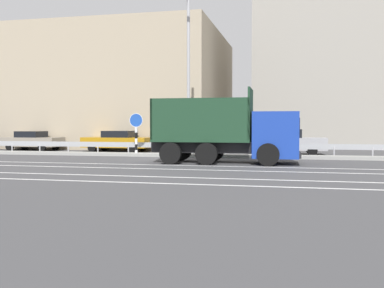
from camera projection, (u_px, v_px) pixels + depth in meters
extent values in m
plane|color=#424244|center=(158.00, 160.00, 24.10)|extent=(320.00, 320.00, 0.00)
cube|color=silver|center=(218.00, 166.00, 20.35)|extent=(60.90, 0.16, 0.01)
cube|color=silver|center=(211.00, 170.00, 18.59)|extent=(60.90, 0.16, 0.01)
cube|color=silver|center=(197.00, 178.00, 15.88)|extent=(60.90, 0.16, 0.01)
cube|color=silver|center=(186.00, 184.00, 14.21)|extent=(60.90, 0.16, 0.01)
cube|color=gray|center=(171.00, 155.00, 26.55)|extent=(33.49, 1.10, 0.18)
cube|color=#9EA0A5|center=(176.00, 145.00, 27.70)|extent=(60.90, 0.04, 0.32)
cylinder|color=#ADADB2|center=(12.00, 148.00, 30.25)|extent=(0.09, 0.09, 0.62)
cylinder|color=#ADADB2|center=(40.00, 148.00, 29.79)|extent=(0.09, 0.09, 0.62)
cylinder|color=#ADADB2|center=(68.00, 149.00, 29.33)|extent=(0.09, 0.09, 0.62)
cylinder|color=#ADADB2|center=(98.00, 149.00, 28.87)|extent=(0.09, 0.09, 0.62)
cylinder|color=#ADADB2|center=(128.00, 150.00, 28.41)|extent=(0.09, 0.09, 0.62)
cylinder|color=#ADADB2|center=(160.00, 150.00, 27.95)|extent=(0.09, 0.09, 0.62)
cylinder|color=#ADADB2|center=(192.00, 150.00, 27.49)|extent=(0.09, 0.09, 0.62)
cylinder|color=#ADADB2|center=(226.00, 151.00, 27.03)|extent=(0.09, 0.09, 0.62)
cylinder|color=#ADADB2|center=(261.00, 151.00, 26.57)|extent=(0.09, 0.09, 0.62)
cylinder|color=#ADADB2|center=(297.00, 152.00, 26.11)|extent=(0.09, 0.09, 0.62)
cylinder|color=#ADADB2|center=(334.00, 152.00, 25.65)|extent=(0.09, 0.09, 0.62)
cylinder|color=#ADADB2|center=(373.00, 153.00, 25.19)|extent=(0.09, 0.09, 0.62)
cube|color=#19389E|center=(276.00, 135.00, 21.56)|extent=(2.19, 2.51, 2.18)
cube|color=black|center=(299.00, 127.00, 21.33)|extent=(0.08, 2.12, 0.82)
cube|color=black|center=(299.00, 154.00, 21.38)|extent=(0.16, 2.41, 0.24)
cube|color=black|center=(203.00, 147.00, 22.28)|extent=(5.00, 1.48, 0.53)
cube|color=#193823|center=(203.00, 140.00, 22.27)|extent=(4.83, 2.48, 0.12)
cube|color=#193823|center=(207.00, 119.00, 23.33)|extent=(4.77, 0.22, 1.97)
cube|color=#193823|center=(199.00, 119.00, 21.11)|extent=(4.77, 0.22, 1.97)
cube|color=#193823|center=(250.00, 114.00, 21.75)|extent=(0.16, 2.37, 2.47)
cube|color=#193823|center=(158.00, 119.00, 22.68)|extent=(0.16, 2.37, 1.97)
cylinder|color=black|center=(270.00, 151.00, 22.84)|extent=(1.05, 0.35, 1.04)
cylinder|color=black|center=(268.00, 155.00, 20.48)|extent=(1.05, 0.35, 1.04)
cylinder|color=black|center=(214.00, 151.00, 23.40)|extent=(1.05, 0.35, 1.04)
cylinder|color=black|center=(206.00, 154.00, 21.04)|extent=(1.05, 0.35, 1.04)
cylinder|color=black|center=(182.00, 150.00, 23.74)|extent=(1.05, 0.35, 1.04)
cylinder|color=black|center=(170.00, 153.00, 21.38)|extent=(1.05, 0.35, 1.04)
cylinder|color=white|center=(136.00, 153.00, 27.03)|extent=(0.16, 0.16, 0.35)
cylinder|color=black|center=(136.00, 147.00, 27.01)|extent=(0.16, 0.16, 0.35)
cylinder|color=white|center=(136.00, 141.00, 27.00)|extent=(0.16, 0.16, 0.35)
cylinder|color=black|center=(136.00, 135.00, 26.98)|extent=(0.16, 0.16, 0.35)
cylinder|color=white|center=(136.00, 130.00, 26.97)|extent=(0.16, 0.16, 0.35)
cylinder|color=#1E4CB2|center=(136.00, 120.00, 26.94)|extent=(0.78, 0.03, 0.78)
cylinder|color=white|center=(136.00, 120.00, 26.94)|extent=(0.84, 0.02, 0.84)
cylinder|color=#ADADB2|center=(188.00, 73.00, 25.92)|extent=(0.18, 0.18, 9.71)
cube|color=gray|center=(33.00, 142.00, 32.92)|extent=(4.41, 1.97, 0.66)
cube|color=black|center=(31.00, 134.00, 32.93)|extent=(1.89, 1.64, 0.45)
cylinder|color=black|center=(55.00, 146.00, 33.38)|extent=(0.61, 0.23, 0.60)
cylinder|color=black|center=(42.00, 147.00, 31.77)|extent=(0.61, 0.23, 0.60)
cylinder|color=black|center=(24.00, 146.00, 34.10)|extent=(0.61, 0.23, 0.60)
cylinder|color=black|center=(10.00, 147.00, 32.49)|extent=(0.61, 0.23, 0.60)
cube|color=#B27A14|center=(118.00, 142.00, 31.47)|extent=(4.94, 2.23, 0.70)
cube|color=black|center=(120.00, 134.00, 31.40)|extent=(2.13, 1.83, 0.46)
cylinder|color=black|center=(92.00, 148.00, 31.02)|extent=(0.61, 0.24, 0.60)
cylinder|color=black|center=(105.00, 146.00, 32.78)|extent=(0.61, 0.24, 0.60)
cylinder|color=black|center=(132.00, 148.00, 30.18)|extent=(0.61, 0.24, 0.60)
cylinder|color=black|center=(143.00, 147.00, 31.94)|extent=(0.61, 0.24, 0.60)
cube|color=navy|center=(193.00, 144.00, 30.15)|extent=(4.13, 1.84, 0.59)
cube|color=black|center=(191.00, 137.00, 30.16)|extent=(1.75, 1.60, 0.38)
cylinder|color=black|center=(214.00, 148.00, 30.69)|extent=(0.60, 0.21, 0.60)
cylinder|color=black|center=(209.00, 149.00, 29.04)|extent=(0.60, 0.21, 0.60)
cylinder|color=black|center=(178.00, 147.00, 31.29)|extent=(0.60, 0.21, 0.60)
cylinder|color=black|center=(171.00, 149.00, 29.64)|extent=(0.60, 0.21, 0.60)
cube|color=#A3A3A8|center=(287.00, 144.00, 28.19)|extent=(4.81, 1.99, 0.78)
cube|color=black|center=(285.00, 133.00, 28.18)|extent=(2.05, 1.68, 0.53)
cylinder|color=black|center=(310.00, 149.00, 28.78)|extent=(0.61, 0.22, 0.60)
cylinder|color=black|center=(312.00, 151.00, 27.07)|extent=(0.61, 0.22, 0.60)
cylinder|color=black|center=(264.00, 149.00, 29.33)|extent=(0.61, 0.22, 0.60)
cylinder|color=black|center=(263.00, 150.00, 27.63)|extent=(0.61, 0.22, 0.60)
cube|color=tan|center=(101.00, 92.00, 41.29)|extent=(22.14, 15.91, 9.85)
cube|color=gray|center=(353.00, 73.00, 38.64)|extent=(16.32, 11.14, 12.68)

